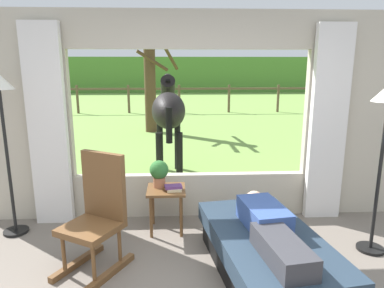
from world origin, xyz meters
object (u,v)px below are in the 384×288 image
(horse, at_px, (168,111))
(floor_lamp_left, at_px, (1,106))
(potted_plant, at_px, (159,172))
(recliner_sofa, at_px, (266,254))
(book_stack, at_px, (174,188))
(pasture_tree, at_px, (150,76))
(reclining_person, at_px, (269,226))
(side_table, at_px, (166,196))
(rocking_chair, at_px, (98,213))

(horse, bearing_deg, floor_lamp_left, -132.00)
(potted_plant, bearing_deg, recliner_sofa, -45.21)
(floor_lamp_left, bearing_deg, book_stack, -2.87)
(potted_plant, distance_m, pasture_tree, 6.19)
(reclining_person, relative_size, potted_plant, 4.49)
(recliner_sofa, height_order, side_table, side_table)
(reclining_person, distance_m, rocking_chair, 1.60)
(book_stack, height_order, floor_lamp_left, floor_lamp_left)
(side_table, height_order, floor_lamp_left, floor_lamp_left)
(floor_lamp_left, bearing_deg, recliner_sofa, -20.12)
(side_table, relative_size, horse, 0.29)
(floor_lamp_left, relative_size, horse, 1.02)
(reclining_person, bearing_deg, floor_lamp_left, 150.34)
(side_table, height_order, horse, horse)
(floor_lamp_left, xyz_separation_m, pasture_tree, (1.20, 6.14, 0.10))
(side_table, bearing_deg, potted_plant, 143.13)
(book_stack, xyz_separation_m, pasture_tree, (-0.65, 6.23, 1.04))
(recliner_sofa, bearing_deg, side_table, 125.55)
(side_table, distance_m, pasture_tree, 6.30)
(recliner_sofa, distance_m, reclining_person, 0.31)
(side_table, distance_m, floor_lamp_left, 2.06)
(potted_plant, relative_size, book_stack, 1.54)
(horse, bearing_deg, pasture_tree, 96.53)
(reclining_person, height_order, side_table, reclining_person)
(rocking_chair, xyz_separation_m, horse, (0.64, 2.82, 0.61))
(side_table, distance_m, potted_plant, 0.29)
(rocking_chair, relative_size, potted_plant, 3.50)
(recliner_sofa, bearing_deg, horse, 98.32)
(side_table, xyz_separation_m, potted_plant, (-0.08, 0.06, 0.28))
(reclining_person, distance_m, floor_lamp_left, 3.05)
(potted_plant, bearing_deg, horse, 87.61)
(book_stack, height_order, horse, horse)
(reclining_person, xyz_separation_m, horse, (-0.93, 3.11, 0.63))
(book_stack, bearing_deg, horse, 92.20)
(side_table, relative_size, floor_lamp_left, 0.28)
(pasture_tree, bearing_deg, potted_plant, -85.45)
(potted_plant, height_order, floor_lamp_left, floor_lamp_left)
(side_table, relative_size, book_stack, 2.51)
(rocking_chair, bearing_deg, pasture_tree, 119.31)
(potted_plant, bearing_deg, book_stack, -37.05)
(potted_plant, distance_m, book_stack, 0.26)
(potted_plant, height_order, book_stack, potted_plant)
(rocking_chair, distance_m, book_stack, 0.97)
(side_table, distance_m, book_stack, 0.17)
(reclining_person, xyz_separation_m, book_stack, (-0.85, 0.95, 0.03))
(recliner_sofa, xyz_separation_m, reclining_person, (-0.00, -0.05, 0.30))
(rocking_chair, xyz_separation_m, side_table, (0.63, 0.72, -0.12))
(potted_plant, xyz_separation_m, book_stack, (0.17, -0.13, -0.15))
(book_stack, xyz_separation_m, horse, (-0.08, 2.16, 0.60))
(rocking_chair, distance_m, pasture_tree, 6.97)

